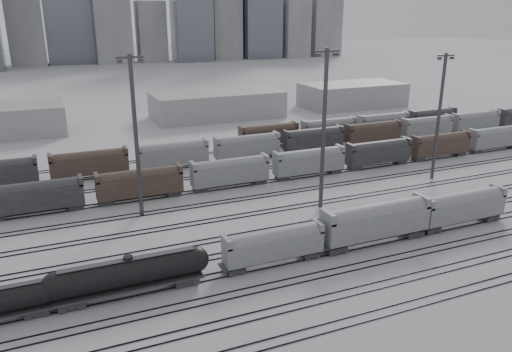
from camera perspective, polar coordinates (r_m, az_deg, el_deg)
name	(u,v)px	position (r m, az deg, el deg)	size (l,w,h in m)	color
ground	(368,248)	(73.28, 12.67, -8.06)	(900.00, 900.00, 0.00)	silver
tracks	(308,206)	(86.67, 6.00, -3.39)	(220.00, 71.50, 0.16)	black
tank_car_b	(129,273)	(61.42, -14.27, -10.74)	(19.43, 3.24, 4.80)	black
hopper_car_a	(274,244)	(66.00, 2.04, -7.73)	(13.75, 2.73, 4.92)	black
hopper_car_b	(376,220)	(73.44, 13.54, -4.88)	(16.82, 3.34, 6.01)	black
hopper_car_c	(462,206)	(83.81, 22.52, -3.15)	(15.05, 2.99, 5.38)	black
light_mast_b	(136,134)	(80.54, -13.59, 4.73)	(4.15, 0.66, 25.97)	#37373A
light_mast_c	(324,127)	(82.32, 7.76, 5.62)	(4.26, 0.68, 26.62)	#37373A
light_mast_d	(439,114)	(103.18, 20.20, 6.64)	(3.94, 0.63, 24.63)	#37373A
bg_string_near	(309,163)	(101.42, 6.07, 1.50)	(151.00, 3.00, 5.60)	gray
bg_string_mid	(313,140)	(119.59, 6.57, 4.10)	(151.00, 3.00, 5.60)	black
bg_string_far	(356,127)	(135.28, 11.39, 5.53)	(66.00, 3.00, 5.60)	#48342D
warehouse_mid	(217,105)	(158.23, -4.45, 8.11)	(40.00, 18.00, 8.00)	gray
warehouse_right	(352,95)	(180.30, 10.96, 9.10)	(35.00, 18.00, 8.00)	gray
skyline	(120,6)	(336.39, -15.24, 18.24)	(316.00, 22.40, 95.00)	#97979A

